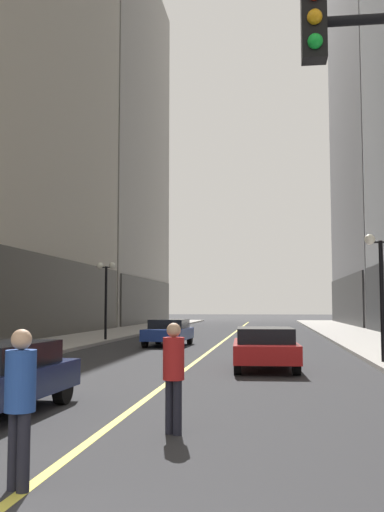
% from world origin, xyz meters
% --- Properties ---
extents(ground_plane, '(200.00, 200.00, 0.00)m').
position_xyz_m(ground_plane, '(0.00, 35.00, 0.00)').
color(ground_plane, '#2D2D30').
extents(sidewalk_left, '(4.50, 78.00, 0.15)m').
position_xyz_m(sidewalk_left, '(-8.25, 35.00, 0.07)').
color(sidewalk_left, '#ADA8A0').
rests_on(sidewalk_left, ground).
extents(sidewalk_right, '(4.50, 78.00, 0.15)m').
position_xyz_m(sidewalk_right, '(8.25, 35.00, 0.07)').
color(sidewalk_right, '#ADA8A0').
rests_on(sidewalk_right, ground).
extents(lane_centre_stripe, '(0.16, 70.00, 0.01)m').
position_xyz_m(lane_centre_stripe, '(0.00, 35.00, 0.00)').
color(lane_centre_stripe, '#E5D64C').
rests_on(lane_centre_stripe, ground).
extents(building_left_far, '(15.93, 26.00, 40.61)m').
position_xyz_m(building_left_far, '(-18.36, 60.00, 20.24)').
color(building_left_far, '#A8A399').
rests_on(building_left_far, ground).
extents(car_red, '(2.14, 4.35, 1.32)m').
position_xyz_m(car_red, '(2.49, 15.53, 0.72)').
color(car_red, '#B21919').
rests_on(car_red, ground).
extents(car_blue, '(2.08, 4.09, 1.32)m').
position_xyz_m(car_blue, '(-2.41, 26.09, 0.72)').
color(car_blue, navy).
rests_on(car_blue, ground).
extents(pedestrian_in_red_jacket, '(0.47, 0.47, 1.74)m').
position_xyz_m(pedestrian_in_red_jacket, '(1.15, 5.93, 1.01)').
color(pedestrian_in_red_jacket, black).
rests_on(pedestrian_in_red_jacket, ground).
extents(pedestrian_in_blue_hoodie, '(0.46, 0.46, 1.75)m').
position_xyz_m(pedestrian_in_blue_hoodie, '(-0.06, 2.91, 1.02)').
color(pedestrian_in_blue_hoodie, black).
rests_on(pedestrian_in_blue_hoodie, ground).
extents(street_lamp_left_far, '(1.06, 0.36, 4.43)m').
position_xyz_m(street_lamp_left_far, '(-6.40, 28.66, 3.26)').
color(street_lamp_left_far, black).
rests_on(street_lamp_left_far, ground).
extents(street_lamp_right_mid, '(1.06, 0.36, 4.43)m').
position_xyz_m(street_lamp_right_mid, '(6.40, 17.15, 3.26)').
color(street_lamp_right_mid, black).
rests_on(street_lamp_right_mid, ground).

